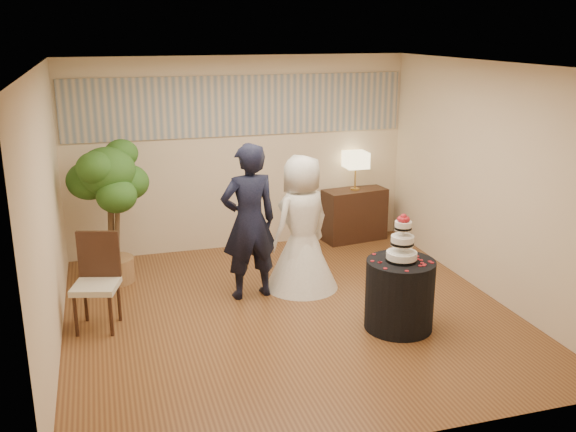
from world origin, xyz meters
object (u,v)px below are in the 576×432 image
object	(u,v)px
table_lamp	(355,171)
console	(354,215)
wedding_cake	(403,238)
groom	(249,222)
cake_table	(399,295)
ficus_tree	(110,213)
bride	(302,223)
side_chair	(96,284)

from	to	relation	value
table_lamp	console	bearing A→B (deg)	0.00
wedding_cake	console	distance (m)	3.12
console	groom	bearing A→B (deg)	-149.03
cake_table	ficus_tree	size ratio (longest dim) A/B	0.42
bride	cake_table	bearing A→B (deg)	91.49
groom	ficus_tree	bearing A→B (deg)	-38.43
console	side_chair	distance (m)	4.35
wedding_cake	console	world-z (taller)	wedding_cake
bride	ficus_tree	size ratio (longest dim) A/B	0.91
bride	wedding_cake	xyz separation A→B (m)	(0.66, -1.40, 0.19)
bride	table_lamp	xyz separation A→B (m)	(1.35, 1.58, 0.24)
cake_table	table_lamp	bearing A→B (deg)	76.97
cake_table	ficus_tree	xyz separation A→B (m)	(-2.93, 2.27, 0.54)
groom	table_lamp	world-z (taller)	groom
bride	cake_table	xyz separation A→B (m)	(0.66, -1.40, -0.46)
ficus_tree	wedding_cake	bearing A→B (deg)	-37.75
bride	console	xyz separation A→B (m)	(1.35, 1.58, -0.45)
wedding_cake	cake_table	bearing A→B (deg)	0.00
wedding_cake	console	bearing A→B (deg)	76.97
wedding_cake	groom	bearing A→B (deg)	135.96
bride	console	size ratio (longest dim) A/B	1.77
cake_table	wedding_cake	world-z (taller)	wedding_cake
table_lamp	ficus_tree	world-z (taller)	ficus_tree
groom	side_chair	size ratio (longest dim) A/B	1.81
wedding_cake	ficus_tree	bearing A→B (deg)	142.25
console	table_lamp	size ratio (longest dim) A/B	1.65
console	ficus_tree	size ratio (longest dim) A/B	0.52
bride	wedding_cake	size ratio (longest dim) A/B	3.23
ficus_tree	bride	bearing A→B (deg)	-20.93
groom	cake_table	distance (m)	1.97
groom	bride	distance (m)	0.70
wedding_cake	ficus_tree	xyz separation A→B (m)	(-2.93, 2.27, -0.11)
wedding_cake	table_lamp	distance (m)	3.06
table_lamp	side_chair	distance (m)	4.39
bride	cake_table	world-z (taller)	bride
console	side_chair	size ratio (longest dim) A/B	0.91
ficus_tree	side_chair	distance (m)	1.42
bride	cake_table	size ratio (longest dim) A/B	2.18
cake_table	side_chair	distance (m)	3.28
wedding_cake	table_lamp	size ratio (longest dim) A/B	0.91
groom	wedding_cake	xyz separation A→B (m)	(1.35, -1.31, 0.09)
cake_table	console	size ratio (longest dim) A/B	0.81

